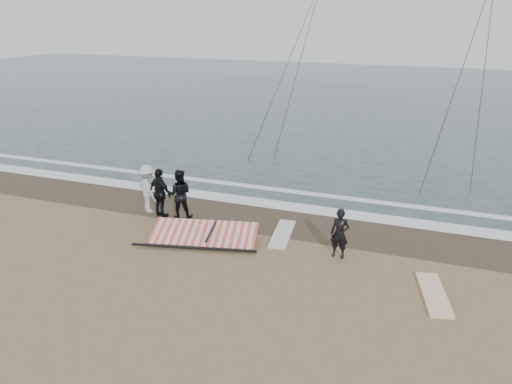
% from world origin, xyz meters
% --- Properties ---
extents(ground, '(120.00, 120.00, 0.00)m').
position_xyz_m(ground, '(0.00, 0.00, 0.00)').
color(ground, '#8C704C').
rests_on(ground, ground).
extents(sea, '(120.00, 54.00, 0.02)m').
position_xyz_m(sea, '(0.00, 33.00, 0.01)').
color(sea, '#233838').
rests_on(sea, ground).
extents(wet_sand, '(120.00, 2.80, 0.01)m').
position_xyz_m(wet_sand, '(0.00, 4.50, 0.01)').
color(wet_sand, '#4C3D2B').
rests_on(wet_sand, ground).
extents(foam_near, '(120.00, 0.90, 0.01)m').
position_xyz_m(foam_near, '(0.00, 5.90, 0.03)').
color(foam_near, white).
rests_on(foam_near, sea).
extents(foam_far, '(120.00, 0.45, 0.01)m').
position_xyz_m(foam_far, '(0.00, 7.60, 0.03)').
color(foam_far, white).
rests_on(foam_far, sea).
extents(man_main, '(0.63, 0.45, 1.62)m').
position_xyz_m(man_main, '(1.55, 2.40, 0.81)').
color(man_main, black).
rests_on(man_main, ground).
extents(board_white, '(1.09, 2.30, 0.09)m').
position_xyz_m(board_white, '(4.47, 1.04, 0.04)').
color(board_white, white).
rests_on(board_white, ground).
extents(board_cream, '(0.87, 2.29, 0.09)m').
position_xyz_m(board_cream, '(-0.60, 3.33, 0.05)').
color(board_cream, beige).
rests_on(board_cream, ground).
extents(trio_cluster, '(2.65, 1.35, 1.90)m').
position_xyz_m(trio_cluster, '(-5.44, 3.48, 0.94)').
color(trio_cluster, black).
rests_on(trio_cluster, ground).
extents(sail_rig, '(4.05, 2.44, 0.49)m').
position_xyz_m(sail_rig, '(-3.01, 2.10, 0.19)').
color(sail_rig, black).
rests_on(sail_rig, ground).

